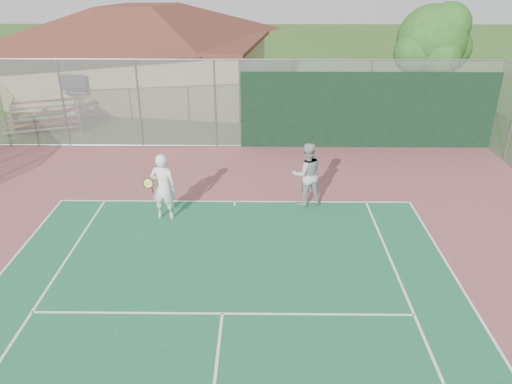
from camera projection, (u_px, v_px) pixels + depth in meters
back_fence at (294, 107)px, 19.57m from camera, size 20.08×0.11×3.53m
clubhouse at (142, 43)px, 26.55m from camera, size 14.43×10.72×5.73m
bleachers at (46, 115)px, 22.33m from camera, size 3.61×2.72×1.14m
tree at (434, 43)px, 22.94m from camera, size 3.78×3.58×5.27m
player_white_front at (163, 187)px, 14.29m from camera, size 0.92×0.71×1.99m
player_grey_back at (307, 175)px, 15.15m from camera, size 1.11×0.96×1.98m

